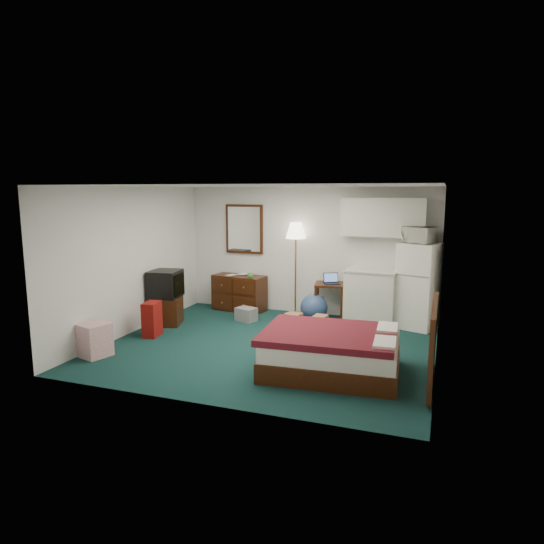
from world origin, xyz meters
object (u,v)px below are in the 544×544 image
at_px(suitcase, 152,319).
at_px(bed, 332,352).
at_px(dresser, 239,293).
at_px(desk, 329,301).
at_px(fridge, 418,286).
at_px(kitchen_counter, 372,297).
at_px(floor_lamp, 296,269).
at_px(tv_stand, 167,311).

bearing_deg(suitcase, bed, -19.77).
relative_size(dresser, suitcase, 1.82).
distance_m(desk, fridge, 1.66).
bearing_deg(kitchen_counter, suitcase, -143.51).
height_order(floor_lamp, desk, floor_lamp).
bearing_deg(tv_stand, fridge, -0.43).
xyz_separation_m(bed, tv_stand, (-3.38, 1.34, -0.03)).
relative_size(desk, tv_stand, 1.27).
distance_m(fridge, tv_stand, 4.56).
bearing_deg(floor_lamp, kitchen_counter, -5.28).
xyz_separation_m(dresser, floor_lamp, (1.18, 0.07, 0.55)).
height_order(kitchen_counter, bed, kitchen_counter).
distance_m(dresser, floor_lamp, 1.30).
bearing_deg(bed, floor_lamp, 112.22).
height_order(floor_lamp, suitcase, floor_lamp).
relative_size(tv_stand, suitcase, 0.93).
bearing_deg(tv_stand, desk, 9.33).
relative_size(dresser, kitchen_counter, 1.08).
relative_size(floor_lamp, fridge, 1.20).
height_order(desk, fridge, fridge).
distance_m(floor_lamp, desk, 0.92).
relative_size(dresser, fridge, 0.70).
xyz_separation_m(floor_lamp, fridge, (2.33, -0.17, -0.15)).
bearing_deg(suitcase, desk, 30.23).
bearing_deg(suitcase, fridge, 17.06).
bearing_deg(desk, fridge, -11.69).
height_order(tv_stand, suitcase, suitcase).
bearing_deg(suitcase, floor_lamp, 41.16).
bearing_deg(suitcase, kitchen_counter, 22.66).
height_order(floor_lamp, tv_stand, floor_lamp).
height_order(dresser, kitchen_counter, kitchen_counter).
relative_size(dresser, desk, 1.53).
height_order(desk, kitchen_counter, kitchen_counter).
xyz_separation_m(floor_lamp, kitchen_counter, (1.51, -0.14, -0.42)).
distance_m(kitchen_counter, fridge, 0.86).
relative_size(dresser, tv_stand, 1.95).
bearing_deg(fridge, suitcase, -135.81).
distance_m(kitchen_counter, tv_stand, 3.78).
distance_m(desk, tv_stand, 3.05).
relative_size(kitchen_counter, fridge, 0.64).
height_order(desk, suitcase, desk).
xyz_separation_m(floor_lamp, tv_stand, (-2.01, -1.49, -0.66)).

